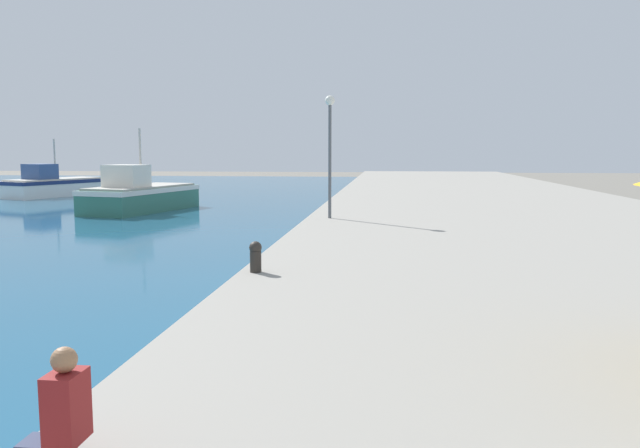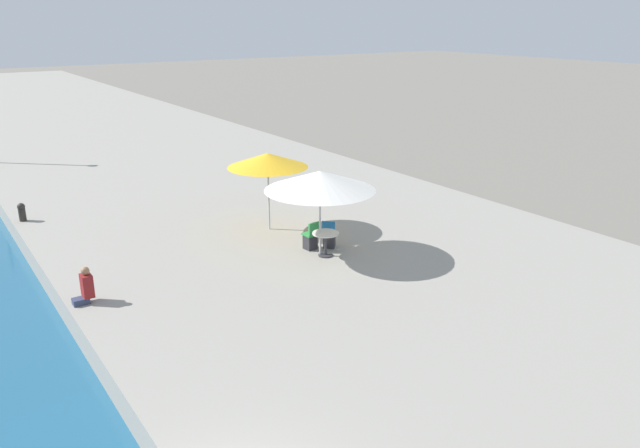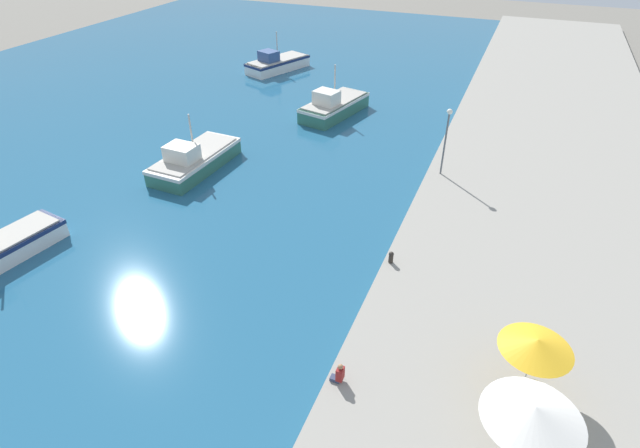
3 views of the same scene
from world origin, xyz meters
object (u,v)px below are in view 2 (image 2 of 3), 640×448
(cafe_chair_left, at_px, (329,238))
(cafe_umbrella_white, at_px, (268,160))
(mooring_bollard, at_px, (22,211))
(cafe_table, at_px, (326,239))
(person_at_quay, at_px, (85,287))
(cafe_chair_right, at_px, (311,239))
(cafe_umbrella_pink, at_px, (320,181))

(cafe_chair_left, bearing_deg, cafe_umbrella_white, 148.58)
(mooring_bollard, bearing_deg, cafe_umbrella_white, -39.67)
(cafe_table, distance_m, cafe_chair_left, 0.75)
(cafe_umbrella_white, height_order, mooring_bollard, cafe_umbrella_white)
(cafe_table, bearing_deg, person_at_quay, 174.06)
(cafe_chair_right, distance_m, mooring_bollard, 10.57)
(mooring_bollard, bearing_deg, cafe_chair_right, -49.28)
(cafe_chair_left, xyz_separation_m, mooring_bollard, (-7.45, 8.21, 0.02))
(cafe_table, height_order, mooring_bollard, cafe_table)
(cafe_chair_left, distance_m, person_at_quay, 7.32)
(cafe_umbrella_pink, xyz_separation_m, cafe_table, (0.12, -0.12, -1.80))
(cafe_chair_right, bearing_deg, person_at_quay, 175.36)
(mooring_bollard, bearing_deg, cafe_umbrella_pink, -51.58)
(cafe_umbrella_pink, relative_size, person_at_quay, 3.41)
(cafe_umbrella_white, xyz_separation_m, mooring_bollard, (-6.78, 5.62, -2.03))
(person_at_quay, relative_size, mooring_bollard, 1.47)
(cafe_table, height_order, person_at_quay, person_at_quay)
(cafe_umbrella_pink, bearing_deg, cafe_chair_left, 32.99)
(cafe_umbrella_white, height_order, cafe_table, cafe_umbrella_white)
(cafe_umbrella_white, distance_m, cafe_chair_right, 3.15)
(person_at_quay, bearing_deg, mooring_bollard, 90.96)
(cafe_table, xyz_separation_m, mooring_bollard, (-6.95, 8.73, -0.18))
(cafe_umbrella_pink, relative_size, cafe_chair_right, 3.60)
(cafe_table, relative_size, person_at_quay, 0.83)
(cafe_umbrella_white, distance_m, cafe_chair_left, 3.37)
(cafe_umbrella_pink, relative_size, cafe_umbrella_white, 1.23)
(cafe_umbrella_pink, height_order, cafe_umbrella_white, cafe_umbrella_pink)
(cafe_table, bearing_deg, cafe_umbrella_white, 93.17)
(cafe_umbrella_pink, distance_m, person_at_quay, 6.99)
(cafe_umbrella_pink, relative_size, mooring_bollard, 5.01)
(cafe_umbrella_white, relative_size, cafe_chair_left, 2.93)
(cafe_chair_left, height_order, cafe_chair_right, same)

